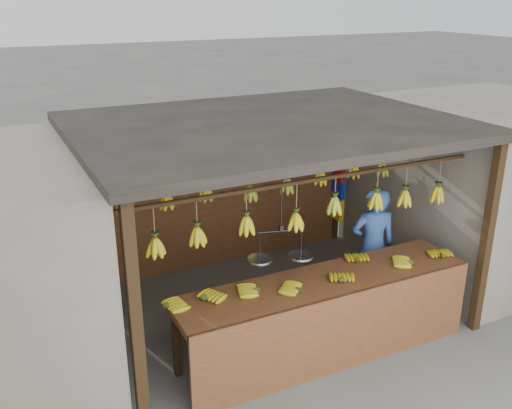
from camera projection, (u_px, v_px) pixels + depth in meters
ground at (266, 308)px, 7.22m from camera, size 80.00×80.00×0.00m
stall at (255, 151)px, 6.81m from camera, size 4.30×3.30×2.40m
neighbor_right at (486, 182)px, 8.31m from camera, size 3.00×3.00×2.30m
counter at (330, 301)px, 5.99m from camera, size 3.48×0.76×0.96m
hanging_bananas at (268, 187)px, 6.64m from camera, size 3.64×2.24×0.39m
balance_scale at (281, 254)px, 5.79m from camera, size 0.67×0.37×0.80m
vendor at (373, 246)px, 7.12m from camera, size 0.65×0.53×1.55m
bag_bundles at (338, 180)px, 8.80m from camera, size 0.08×0.26×1.26m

